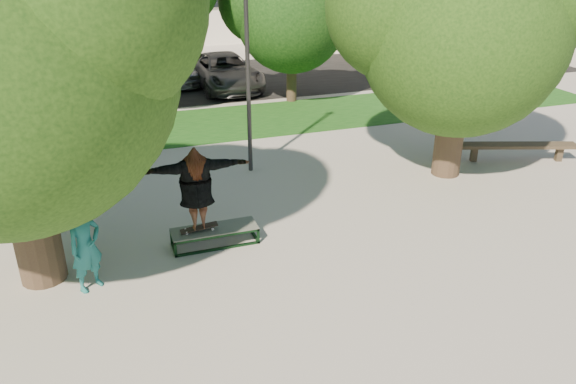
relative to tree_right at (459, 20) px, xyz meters
name	(u,v)px	position (x,y,z in m)	size (l,w,h in m)	color
ground	(270,266)	(-5.92, -3.08, -4.09)	(120.00, 120.00, 0.00)	#A6A198
grass_strip	(216,124)	(-4.92, 6.42, -4.08)	(30.00, 4.00, 0.02)	#144213
asphalt_strip	(162,84)	(-5.92, 12.92, -4.09)	(40.00, 8.00, 0.01)	black
tree_right	(459,20)	(0.00, 0.00, 0.00)	(6.24, 5.33, 6.51)	#38281E
bg_tree_right	(289,9)	(-1.48, 8.48, -0.60)	(5.04, 4.31, 5.43)	#38281E
lamppost	(247,57)	(-4.92, 1.92, -0.94)	(0.25, 0.15, 6.11)	#2D2D30
grind_box	(215,236)	(-6.75, -1.85, -3.90)	(1.80, 0.60, 0.38)	black
skater_rig	(196,188)	(-7.07, -1.85, -2.76)	(2.21, 0.70, 1.85)	white
bystander	(85,246)	(-9.27, -2.70, -3.22)	(0.64, 0.42, 1.75)	#1B696A
bench	(518,147)	(2.58, 0.08, -3.66)	(3.35, 1.51, 0.52)	#433828
car_silver_a	(51,85)	(-10.34, 10.85, -3.31)	(1.85, 4.61, 1.57)	silver
car_dark	(42,81)	(-10.72, 11.96, -3.38)	(1.51, 4.34, 1.43)	black
car_grey	(225,71)	(-3.42, 11.35, -3.37)	(2.40, 5.19, 1.44)	#505155
car_silver_b	(175,67)	(-5.24, 13.29, -3.44)	(1.84, 4.52, 1.31)	#A1A1A5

